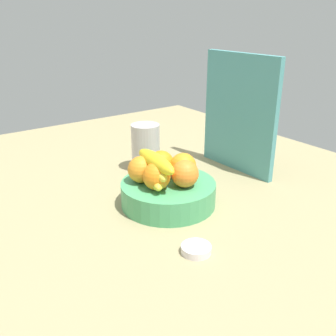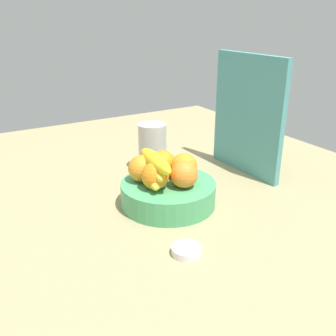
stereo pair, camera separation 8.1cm
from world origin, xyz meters
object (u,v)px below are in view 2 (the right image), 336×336
at_px(thermos_tumbler, 153,147).
at_px(orange_front_left, 184,166).
at_px(orange_back_right, 184,174).
at_px(orange_back_left, 155,176).
at_px(banana_bunch, 156,168).
at_px(cutting_board, 247,115).
at_px(jar_lid, 187,250).
at_px(orange_front_right, 163,163).
at_px(orange_center, 142,169).
at_px(fruit_bowl, 168,193).

bearing_deg(thermos_tumbler, orange_front_left, -8.21).
distance_m(orange_back_right, thermos_tumbler, 0.28).
xyz_separation_m(orange_front_left, orange_back_right, (0.04, -0.03, 0.00)).
bearing_deg(thermos_tumbler, orange_back_right, -12.61).
bearing_deg(orange_back_left, banana_bunch, 148.86).
relative_size(orange_back_right, banana_bunch, 0.37).
distance_m(orange_back_left, cutting_board, 0.39).
xyz_separation_m(orange_back_right, jar_lid, (0.17, -0.10, -0.09)).
bearing_deg(thermos_tumbler, banana_bunch, -26.63).
height_order(orange_front_left, orange_back_right, same).
bearing_deg(orange_front_left, thermos_tumbler, 171.79).
bearing_deg(orange_front_right, cutting_board, 94.83).
bearing_deg(orange_front_right, orange_back_right, 4.80).
relative_size(banana_bunch, thermos_tumbler, 1.25).
bearing_deg(orange_center, thermos_tumbler, 144.48).
distance_m(banana_bunch, cutting_board, 0.36).
height_order(orange_back_right, thermos_tumbler, thermos_tumbler).
relative_size(banana_bunch, cutting_board, 0.52).
relative_size(fruit_bowl, cutting_board, 0.68).
relative_size(orange_front_right, thermos_tumbler, 0.46).
distance_m(orange_front_right, thermos_tumbler, 0.20).
bearing_deg(orange_front_right, orange_front_left, 37.23).
xyz_separation_m(banana_bunch, jar_lid, (0.23, -0.05, -0.10)).
distance_m(fruit_bowl, orange_back_left, 0.08).
bearing_deg(orange_back_left, orange_front_left, 99.35).
relative_size(fruit_bowl, banana_bunch, 1.32).
height_order(orange_back_left, cutting_board, cutting_board).
height_order(banana_bunch, thermos_tumbler, thermos_tumbler).
distance_m(orange_center, jar_lid, 0.27).
bearing_deg(orange_front_left, jar_lid, -31.23).
bearing_deg(cutting_board, jar_lid, -56.12).
relative_size(orange_front_right, jar_lid, 1.08).
bearing_deg(thermos_tumbler, cutting_board, 56.82).
height_order(orange_front_right, orange_back_left, same).
xyz_separation_m(fruit_bowl, banana_bunch, (-0.01, -0.03, 0.07)).
xyz_separation_m(orange_center, orange_back_right, (0.09, 0.07, 0.00)).
xyz_separation_m(fruit_bowl, orange_back_right, (0.04, 0.02, 0.07)).
bearing_deg(orange_back_right, fruit_bowl, -156.36).
xyz_separation_m(orange_front_left, orange_center, (-0.04, -0.10, 0.00)).
bearing_deg(fruit_bowl, thermos_tumbler, 160.68).
xyz_separation_m(orange_front_right, orange_center, (0.00, -0.07, 0.00)).
height_order(orange_front_left, orange_back_left, same).
relative_size(orange_back_left, banana_bunch, 0.37).
bearing_deg(jar_lid, orange_center, 173.73).
height_order(banana_bunch, jar_lid, banana_bunch).
xyz_separation_m(orange_center, orange_back_left, (0.06, 0.01, 0.00)).
height_order(orange_front_right, orange_center, same).
distance_m(orange_front_right, orange_back_left, 0.09).
bearing_deg(orange_back_left, orange_back_right, 65.93).
distance_m(fruit_bowl, banana_bunch, 0.08).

